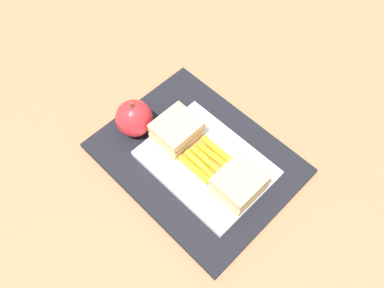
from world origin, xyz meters
TOP-DOWN VIEW (x-y plane):
  - ground_plane at (0.00, 0.00)m, footprint 2.40×2.40m
  - lunchbag_mat at (0.00, 0.00)m, footprint 0.36×0.28m
  - food_tray at (-0.03, 0.00)m, footprint 0.23×0.17m
  - sandwich_half_left at (-0.10, 0.00)m, footprint 0.07×0.08m
  - sandwich_half_right at (0.05, 0.00)m, footprint 0.07×0.08m
  - carrot_sticks_bundle at (-0.02, -0.00)m, footprint 0.08×0.07m
  - apple at (0.13, 0.04)m, footprint 0.07×0.07m

SIDE VIEW (x-z plane):
  - ground_plane at x=0.00m, z-range 0.00..0.00m
  - lunchbag_mat at x=0.00m, z-range 0.00..0.01m
  - food_tray at x=-0.03m, z-range 0.01..0.02m
  - carrot_sticks_bundle at x=-0.02m, z-range 0.02..0.04m
  - sandwich_half_left at x=-0.10m, z-range 0.02..0.07m
  - sandwich_half_right at x=0.05m, z-range 0.02..0.07m
  - apple at x=0.13m, z-range 0.00..0.09m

